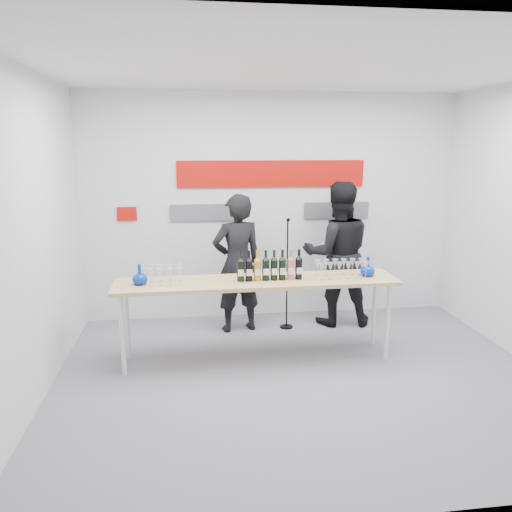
% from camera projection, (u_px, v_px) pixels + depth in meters
% --- Properties ---
extents(ground, '(5.00, 5.00, 0.00)m').
position_uv_depth(ground, '(302.00, 377.00, 5.11)').
color(ground, slate).
rests_on(ground, ground).
extents(back_wall, '(5.00, 0.04, 3.00)m').
position_uv_depth(back_wall, '(271.00, 207.00, 6.71)').
color(back_wall, silver).
rests_on(back_wall, ground).
extents(signage, '(3.38, 0.02, 0.79)m').
position_uv_depth(signage, '(268.00, 185.00, 6.61)').
color(signage, '#B10E07').
rests_on(signage, back_wall).
extents(tasting_table, '(3.03, 0.63, 0.91)m').
position_uv_depth(tasting_table, '(257.00, 286.00, 5.36)').
color(tasting_table, tan).
rests_on(tasting_table, ground).
extents(wine_bottles, '(0.71, 0.08, 0.33)m').
position_uv_depth(wine_bottles, '(270.00, 265.00, 5.31)').
color(wine_bottles, black).
rests_on(wine_bottles, tasting_table).
extents(decanter_left, '(0.16, 0.16, 0.21)m').
position_uv_depth(decanter_left, '(140.00, 274.00, 5.15)').
color(decanter_left, navy).
rests_on(decanter_left, tasting_table).
extents(decanter_right, '(0.16, 0.16, 0.21)m').
position_uv_depth(decanter_right, '(368.00, 266.00, 5.49)').
color(decanter_right, navy).
rests_on(decanter_right, tasting_table).
extents(glasses_left, '(0.37, 0.23, 0.18)m').
position_uv_depth(glasses_left, '(165.00, 275.00, 5.19)').
color(glasses_left, silver).
rests_on(glasses_left, tasting_table).
extents(glasses_right, '(0.57, 0.23, 0.18)m').
position_uv_depth(glasses_right, '(341.00, 269.00, 5.45)').
color(glasses_right, silver).
rests_on(glasses_right, tasting_table).
extents(presenter_left, '(0.71, 0.55, 1.75)m').
position_uv_depth(presenter_left, '(237.00, 264.00, 6.23)').
color(presenter_left, black).
rests_on(presenter_left, ground).
extents(presenter_right, '(0.97, 0.79, 1.87)m').
position_uv_depth(presenter_right, '(337.00, 254.00, 6.48)').
color(presenter_right, black).
rests_on(presenter_right, ground).
extents(mic_stand, '(0.17, 0.17, 1.44)m').
position_uv_depth(mic_stand, '(287.00, 295.00, 6.40)').
color(mic_stand, black).
rests_on(mic_stand, ground).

